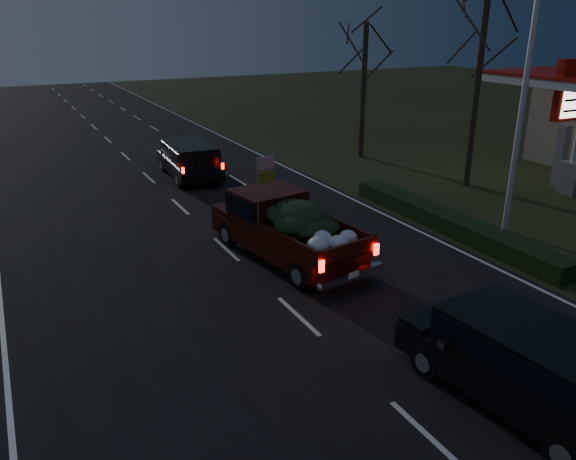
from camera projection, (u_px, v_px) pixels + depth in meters
name	position (u px, v px, depth m)	size (l,w,h in m)	color
ground	(298.00, 317.00, 14.37)	(120.00, 120.00, 0.00)	black
road_asphalt	(298.00, 316.00, 14.36)	(14.00, 120.00, 0.02)	black
hedge_row	(449.00, 222.00, 20.12)	(1.00, 10.00, 0.60)	black
light_pole	(527.00, 73.00, 18.19)	(0.50, 0.90, 9.16)	silver
gas_price_pylon	(570.00, 102.00, 24.09)	(2.00, 0.41, 5.57)	gray
bare_tree_mid	(483.00, 39.00, 23.32)	(3.60, 3.60, 8.50)	black
bare_tree_far	(365.00, 58.00, 29.09)	(3.60, 3.60, 7.00)	black
pickup_truck	(286.00, 224.00, 17.53)	(3.00, 6.00, 3.01)	#391007
lead_suv	(189.00, 157.00, 26.45)	(2.22, 4.87, 1.38)	black
rear_suv	(531.00, 360.00, 10.67)	(2.55, 5.06, 1.41)	black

